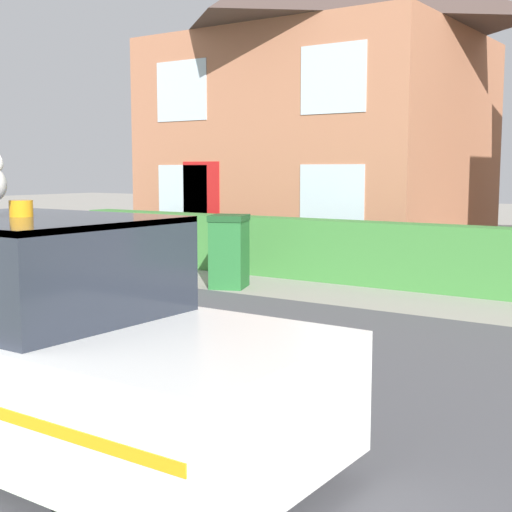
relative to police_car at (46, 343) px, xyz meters
name	(u,v)px	position (x,y,z in m)	size (l,w,h in m)	color
road_strip	(171,356)	(-0.94, 2.34, -0.75)	(28.00, 6.79, 0.01)	#4C4C51
garden_hedge	(448,259)	(0.08, 7.75, -0.22)	(15.71, 0.54, 1.06)	#3D7F38
police_car	(46,343)	(0.00, 0.00, 0.00)	(3.95, 1.69, 1.71)	black
house_left	(322,91)	(-4.61, 11.98, 3.02)	(7.17, 6.12, 7.40)	#A86B4C
wheelie_bin	(229,251)	(-3.05, 6.18, -0.15)	(0.77, 0.82, 1.20)	#23662D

